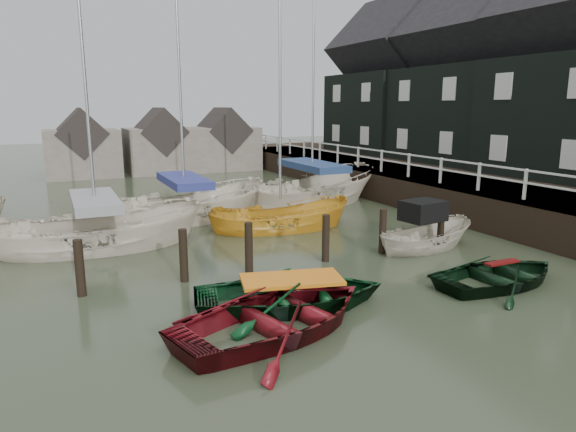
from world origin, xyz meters
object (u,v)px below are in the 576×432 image
sailboat_b (186,219)px  sailboat_c (280,229)px  rowboat_dkgreen (500,284)px  rowboat_red (279,332)px  sailboat_a (98,247)px  rowboat_green (291,306)px  motorboat (425,245)px  sailboat_d (312,203)px

sailboat_b → sailboat_c: bearing=-143.4°
rowboat_dkgreen → rowboat_red: bearing=88.9°
sailboat_a → sailboat_b: sailboat_b is taller
rowboat_red → rowboat_dkgreen: rowboat_red is taller
rowboat_red → sailboat_c: sailboat_c is taller
rowboat_dkgreen → rowboat_green: bearing=77.8°
rowboat_red → sailboat_c: 8.85m
rowboat_red → motorboat: size_ratio=1.17×
rowboat_green → sailboat_b: bearing=13.7°
rowboat_red → sailboat_b: (0.80, 11.04, 0.06)m
rowboat_red → sailboat_c: size_ratio=0.49×
sailboat_b → rowboat_red: bearing=168.8°
rowboat_red → rowboat_green: rowboat_red is taller
rowboat_green → sailboat_b: size_ratio=0.36×
sailboat_b → motorboat: bearing=-147.7°
motorboat → sailboat_d: (0.21, 8.27, -0.06)m
rowboat_green → sailboat_b: sailboat_b is taller
sailboat_d → rowboat_green: bearing=132.5°
rowboat_green → motorboat: bearing=-52.6°
rowboat_dkgreen → sailboat_a: size_ratio=0.37×
rowboat_dkgreen → sailboat_b: (-5.52, 10.84, 0.06)m
rowboat_green → sailboat_c: 7.52m
sailboat_a → sailboat_c: sailboat_a is taller
rowboat_green → sailboat_d: (6.20, 10.89, 0.06)m
rowboat_dkgreen → motorboat: 3.56m
rowboat_red → sailboat_a: bearing=3.6°
motorboat → sailboat_c: size_ratio=0.42×
rowboat_red → rowboat_dkgreen: bearing=-103.2°
rowboat_dkgreen → sailboat_a: sailboat_a is taller
sailboat_c → sailboat_d: sailboat_d is taller
sailboat_a → sailboat_c: bearing=-87.0°
rowboat_red → rowboat_dkgreen: (6.31, 0.20, 0.00)m
motorboat → sailboat_c: bearing=28.0°
rowboat_green → motorboat: motorboat is taller
rowboat_red → sailboat_d: 13.89m
rowboat_red → rowboat_dkgreen: 6.32m
rowboat_green → sailboat_b: (-0.00, 9.93, 0.06)m
sailboat_c → motorboat: bearing=-135.6°
rowboat_dkgreen → motorboat: size_ratio=0.97×
rowboat_dkgreen → sailboat_d: bearing=-6.2°
rowboat_red → sailboat_a: (-2.75, 8.15, 0.06)m
sailboat_b → sailboat_d: size_ratio=0.92×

